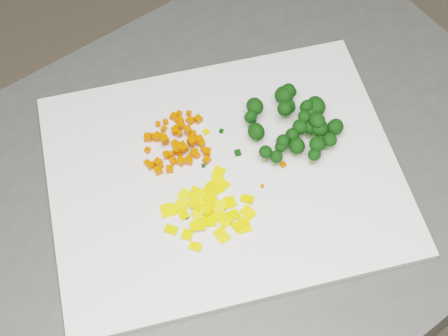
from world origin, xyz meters
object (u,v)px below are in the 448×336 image
carrot_pile (177,139)px  pepper_pile (206,208)px  cutting_board (224,174)px  broccoli_pile (295,122)px  counter_block (219,289)px

carrot_pile → pepper_pile: size_ratio=0.86×
cutting_board → carrot_pile: size_ratio=4.50×
cutting_board → carrot_pile: bearing=113.1°
pepper_pile → carrot_pile: bearing=79.0°
pepper_pile → broccoli_pile: 0.17m
cutting_board → broccoli_pile: (0.12, -0.00, 0.04)m
carrot_pile → pepper_pile: (-0.02, -0.11, -0.01)m
counter_block → carrot_pile: carrot_pile is taller
carrot_pile → broccoli_pile: (0.15, -0.07, 0.01)m
counter_block → pepper_pile: 0.47m
carrot_pile → cutting_board: bearing=-66.9°
counter_block → carrot_pile: size_ratio=8.67×
counter_block → broccoli_pile: (0.13, 0.00, 0.49)m
broccoli_pile → pepper_pile: bearing=-167.9°
cutting_board → broccoli_pile: 0.12m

